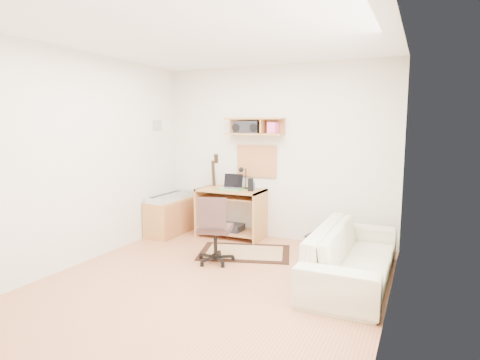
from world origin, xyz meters
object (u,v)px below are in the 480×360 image
at_px(desk, 231,213).
at_px(task_chair, 215,229).
at_px(sofa, 353,245).
at_px(printer, 324,242).
at_px(cabinet, 170,217).

distance_m(desk, task_chair, 1.17).
height_order(desk, sofa, sofa).
height_order(desk, printer, desk).
bearing_deg(task_chair, cabinet, 129.72).
relative_size(desk, task_chair, 1.15).
distance_m(cabinet, sofa, 3.06).
bearing_deg(cabinet, desk, 13.15).
bearing_deg(printer, desk, -168.67).
bearing_deg(printer, task_chair, -123.67).
relative_size(desk, sofa, 0.50).
distance_m(task_chair, printer, 1.64).
bearing_deg(sofa, cabinet, 75.43).
relative_size(desk, cabinet, 1.11).
bearing_deg(cabinet, printer, 6.22).
bearing_deg(desk, task_chair, -73.58).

